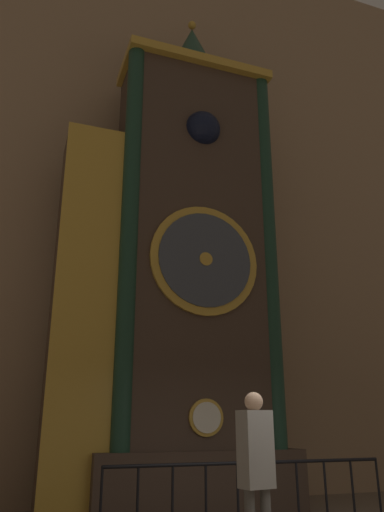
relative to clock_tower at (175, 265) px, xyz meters
name	(u,v)px	position (x,y,z in m)	size (l,w,h in m)	color
cathedral_back_wall	(175,173)	(0.39, 1.30, 2.82)	(24.00, 0.32, 14.79)	#997A5B
clock_tower	(175,265)	(0.00, 0.00, 0.00)	(4.68, 1.83, 10.91)	#423328
railing_fence	(253,495)	(0.46, -2.28, -4.01)	(4.33, 0.05, 1.00)	black
visitor_near	(256,465)	(-0.43, -4.18, -3.46)	(0.37, 0.28, 1.84)	#58554F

